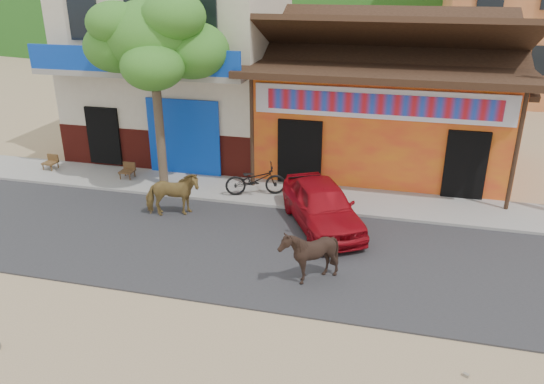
{
  "coord_description": "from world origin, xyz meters",
  "views": [
    {
      "loc": [
        2.62,
        -8.75,
        6.45
      ],
      "look_at": [
        -0.31,
        3.0,
        1.4
      ],
      "focal_mm": 35.0,
      "sensor_mm": 36.0,
      "label": 1
    }
  ],
  "objects_px": {
    "tree": "(156,91)",
    "cow_dark": "(309,255)",
    "cafe_chair_right": "(126,165)",
    "cow_tan": "(172,194)",
    "cafe_chair_left": "(49,156)",
    "red_car": "(322,205)",
    "scooter": "(255,180)"
  },
  "relations": [
    {
      "from": "cow_dark",
      "to": "cafe_chair_right",
      "type": "bearing_deg",
      "value": -121.06
    },
    {
      "from": "tree",
      "to": "cafe_chair_right",
      "type": "bearing_deg",
      "value": 172.01
    },
    {
      "from": "tree",
      "to": "scooter",
      "type": "relative_size",
      "value": 3.26
    },
    {
      "from": "cow_dark",
      "to": "cafe_chair_left",
      "type": "distance_m",
      "value": 11.03
    },
    {
      "from": "tree",
      "to": "cow_dark",
      "type": "bearing_deg",
      "value": -38.75
    },
    {
      "from": "scooter",
      "to": "cafe_chair_right",
      "type": "relative_size",
      "value": 1.98
    },
    {
      "from": "red_car",
      "to": "cafe_chair_left",
      "type": "relative_size",
      "value": 4.03
    },
    {
      "from": "cow_dark",
      "to": "red_car",
      "type": "distance_m",
      "value": 2.8
    },
    {
      "from": "cow_tan",
      "to": "cafe_chair_left",
      "type": "distance_m",
      "value": 6.06
    },
    {
      "from": "cafe_chair_right",
      "to": "cow_tan",
      "type": "bearing_deg",
      "value": -40.72
    },
    {
      "from": "tree",
      "to": "cafe_chair_right",
      "type": "height_order",
      "value": "tree"
    },
    {
      "from": "tree",
      "to": "cow_dark",
      "type": "height_order",
      "value": "tree"
    },
    {
      "from": "tree",
      "to": "scooter",
      "type": "xyz_separation_m",
      "value": [
        3.1,
        -0.13,
        -2.52
      ]
    },
    {
      "from": "red_car",
      "to": "cow_dark",
      "type": "bearing_deg",
      "value": -114.55
    },
    {
      "from": "cafe_chair_left",
      "to": "tree",
      "type": "bearing_deg",
      "value": -0.84
    },
    {
      "from": "red_car",
      "to": "scooter",
      "type": "distance_m",
      "value": 2.74
    },
    {
      "from": "tree",
      "to": "cow_tan",
      "type": "relative_size",
      "value": 3.96
    },
    {
      "from": "tree",
      "to": "cow_tan",
      "type": "distance_m",
      "value": 3.36
    },
    {
      "from": "cow_dark",
      "to": "scooter",
      "type": "height_order",
      "value": "cow_dark"
    },
    {
      "from": "cow_tan",
      "to": "scooter",
      "type": "height_order",
      "value": "cow_tan"
    },
    {
      "from": "cow_tan",
      "to": "cafe_chair_right",
      "type": "relative_size",
      "value": 1.63
    },
    {
      "from": "cow_dark",
      "to": "cafe_chair_left",
      "type": "height_order",
      "value": "cow_dark"
    },
    {
      "from": "tree",
      "to": "cow_tan",
      "type": "xyz_separation_m",
      "value": [
        1.2,
        -1.98,
        -2.44
      ]
    },
    {
      "from": "scooter",
      "to": "cafe_chair_right",
      "type": "height_order",
      "value": "scooter"
    },
    {
      "from": "cow_tan",
      "to": "cafe_chair_left",
      "type": "bearing_deg",
      "value": 46.89
    },
    {
      "from": "red_car",
      "to": "cafe_chair_left",
      "type": "xyz_separation_m",
      "value": [
        -9.78,
        1.98,
        -0.09
      ]
    },
    {
      "from": "cafe_chair_right",
      "to": "red_car",
      "type": "bearing_deg",
      "value": -16.0
    },
    {
      "from": "scooter",
      "to": "cafe_chair_right",
      "type": "bearing_deg",
      "value": 66.56
    },
    {
      "from": "scooter",
      "to": "cow_dark",
      "type": "bearing_deg",
      "value": -169.82
    },
    {
      "from": "tree",
      "to": "scooter",
      "type": "distance_m",
      "value": 4.0
    },
    {
      "from": "tree",
      "to": "cow_dark",
      "type": "distance_m",
      "value": 7.51
    },
    {
      "from": "cow_tan",
      "to": "scooter",
      "type": "bearing_deg",
      "value": -66.46
    }
  ]
}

